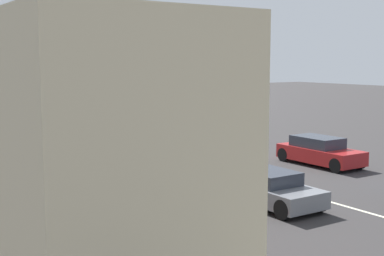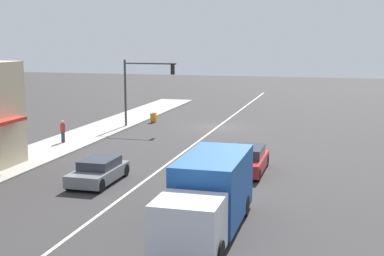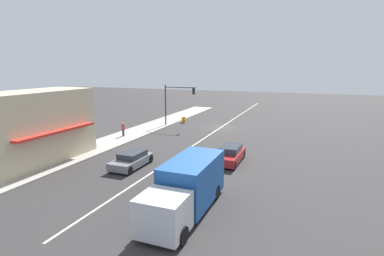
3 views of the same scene
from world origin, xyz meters
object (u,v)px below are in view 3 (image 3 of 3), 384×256
(traffic_signal_main, at_px, (175,98))
(suv_grey, at_px, (132,160))
(delivery_truck, at_px, (187,187))
(pedestrian, at_px, (123,129))
(warning_aframe_sign, at_px, (184,120))
(hatchback_red, at_px, (230,154))

(traffic_signal_main, bearing_deg, suv_grey, 103.00)
(delivery_truck, height_order, suv_grey, delivery_truck)
(traffic_signal_main, height_order, pedestrian, traffic_signal_main)
(pedestrian, relative_size, warning_aframe_sign, 1.91)
(traffic_signal_main, xyz_separation_m, hatchback_red, (-11.12, 12.74, -3.21))
(warning_aframe_sign, distance_m, delivery_truck, 27.79)
(pedestrian, relative_size, delivery_truck, 0.21)
(delivery_truck, relative_size, suv_grey, 1.83)
(delivery_truck, height_order, hatchback_red, delivery_truck)
(traffic_signal_main, bearing_deg, warning_aframe_sign, -89.96)
(traffic_signal_main, height_order, hatchback_red, traffic_signal_main)
(warning_aframe_sign, bearing_deg, delivery_truck, 113.62)
(hatchback_red, bearing_deg, traffic_signal_main, -48.87)
(pedestrian, xyz_separation_m, suv_grey, (-6.89, 8.90, -0.34))
(traffic_signal_main, relative_size, pedestrian, 3.50)
(pedestrian, distance_m, warning_aframe_sign, 11.53)
(delivery_truck, bearing_deg, hatchback_red, -90.00)
(warning_aframe_sign, relative_size, suv_grey, 0.20)
(warning_aframe_sign, relative_size, delivery_truck, 0.11)
(suv_grey, bearing_deg, warning_aframe_sign, -78.91)
(traffic_signal_main, bearing_deg, delivery_truck, 116.39)
(warning_aframe_sign, height_order, hatchback_red, hatchback_red)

